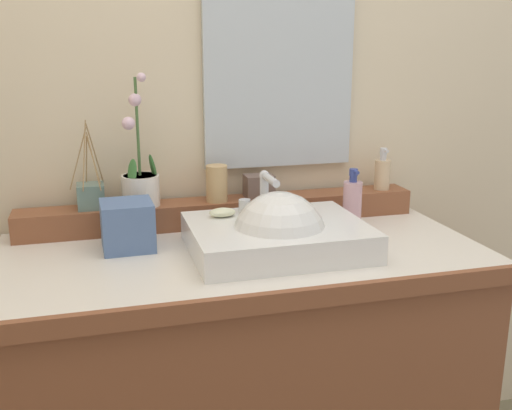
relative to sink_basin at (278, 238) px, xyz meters
name	(u,v)px	position (x,y,z in m)	size (l,w,h in m)	color
wall_back	(209,74)	(-0.08, 0.45, 0.39)	(2.87, 0.20, 2.52)	beige
vanity_cabinet	(244,391)	(-0.08, 0.05, -0.45)	(1.24, 0.61, 0.84)	brown
back_ledge	(223,211)	(-0.08, 0.28, 0.00)	(1.17, 0.10, 0.07)	brown
sink_basin	(278,238)	(0.00, 0.00, 0.00)	(0.44, 0.35, 0.27)	white
soap_bar	(222,212)	(-0.12, 0.10, 0.05)	(0.07, 0.04, 0.02)	beige
potted_plant	(140,181)	(-0.32, 0.28, 0.11)	(0.11, 0.11, 0.37)	silver
soap_dispenser	(382,173)	(0.42, 0.28, 0.09)	(0.05, 0.05, 0.13)	#D3B489
tumbler_cup	(217,184)	(-0.10, 0.26, 0.09)	(0.06, 0.06, 0.11)	tan
reed_diffuser	(91,195)	(-0.45, 0.28, 0.07)	(0.09, 0.10, 0.24)	slate
trinket_box	(259,186)	(0.03, 0.28, 0.07)	(0.08, 0.07, 0.07)	brown
lotion_bottle	(352,203)	(0.27, 0.15, 0.03)	(0.05, 0.06, 0.17)	#C999A2
tissue_box	(127,225)	(-0.37, 0.13, 0.02)	(0.13, 0.13, 0.12)	#506B9B
mirror	(279,73)	(0.11, 0.34, 0.39)	(0.46, 0.02, 0.55)	silver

